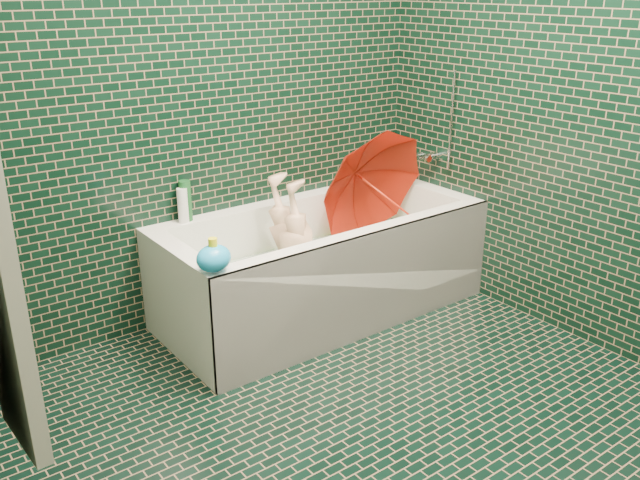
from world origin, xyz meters
TOP-DOWN VIEW (x-y plane):
  - floor at (0.00, 0.00)m, footprint 2.80×2.80m
  - wall_back at (0.00, 1.40)m, footprint 2.80×0.00m
  - wall_right at (1.30, 0.00)m, footprint 0.00×2.80m
  - bathtub at (0.45, 1.01)m, footprint 1.70×0.75m
  - bath_mat at (0.45, 1.02)m, footprint 1.35×0.47m
  - water at (0.45, 1.02)m, footprint 1.48×0.53m
  - faucet at (1.26, 1.02)m, footprint 0.18×0.19m
  - child at (0.32, 1.04)m, footprint 0.97×0.43m
  - umbrella at (0.85, 0.99)m, footprint 0.85×0.85m
  - soap_bottle_a at (1.19, 1.31)m, footprint 0.12×0.12m
  - soap_bottle_b at (1.22, 1.34)m, footprint 0.10×0.10m
  - soap_bottle_c at (1.15, 1.34)m, footprint 0.17×0.17m
  - bottle_right_tall at (1.16, 1.34)m, footprint 0.06×0.06m
  - bottle_right_pump at (1.15, 1.33)m, footprint 0.06×0.06m
  - bottle_left_tall at (-0.15, 1.36)m, footprint 0.07×0.07m
  - bottle_left_short at (-0.17, 1.34)m, footprint 0.07×0.07m
  - rubber_duck at (1.11, 1.36)m, footprint 0.12×0.10m
  - bath_toy at (-0.35, 0.70)m, footprint 0.18×0.16m

SIDE VIEW (x-z plane):
  - floor at x=0.00m, z-range 0.00..0.00m
  - bath_mat at x=0.45m, z-range 0.15..0.16m
  - bathtub at x=0.45m, z-range -0.06..0.49m
  - water at x=0.45m, z-range 0.30..0.30m
  - child at x=0.32m, z-range 0.13..0.49m
  - soap_bottle_a at x=1.19m, z-range 0.43..0.67m
  - soap_bottle_b at x=1.22m, z-range 0.45..0.65m
  - soap_bottle_c at x=1.15m, z-range 0.46..0.64m
  - umbrella at x=0.85m, z-range 0.10..1.06m
  - rubber_duck at x=1.11m, z-range 0.55..0.64m
  - bath_toy at x=-0.35m, z-range 0.54..0.69m
  - bottle_right_pump at x=1.15m, z-range 0.55..0.72m
  - bottle_left_short at x=-0.17m, z-range 0.55..0.72m
  - bottle_left_tall at x=-0.15m, z-range 0.55..0.75m
  - bottle_right_tall at x=1.16m, z-range 0.55..0.79m
  - faucet at x=1.26m, z-range 0.50..1.05m
  - wall_back at x=0.00m, z-range -0.15..2.65m
  - wall_right at x=1.30m, z-range -0.15..2.65m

